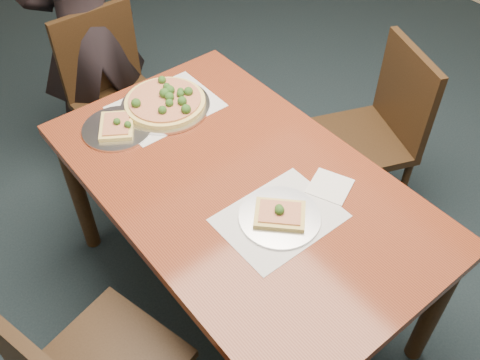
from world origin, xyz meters
TOP-DOWN VIEW (x-y plane):
  - ground at (0.00, 0.00)m, footprint 8.00×8.00m
  - dining_table at (-0.27, 0.05)m, footprint 0.90×1.50m
  - chair_far at (-0.23, 1.12)m, footprint 0.42×0.42m
  - chair_right at (0.59, 0.09)m, footprint 0.55×0.55m
  - diner at (-0.24, 1.31)m, footprint 0.61×0.44m
  - placemat_main at (-0.24, 0.58)m, footprint 0.42×0.32m
  - placemat_near at (-0.28, -0.18)m, footprint 0.40×0.30m
  - pizza_pan at (-0.24, 0.58)m, footprint 0.37×0.37m
  - slice_plate_near at (-0.28, -0.18)m, footprint 0.28×0.28m
  - slice_plate_far at (-0.47, 0.58)m, footprint 0.28×0.28m
  - napkin at (-0.04, -0.18)m, footprint 0.18×0.18m

SIDE VIEW (x-z plane):
  - ground at x=0.00m, z-range 0.00..0.00m
  - chair_far at x=-0.23m, z-range 0.06..0.97m
  - chair_right at x=0.59m, z-range 0.06..0.97m
  - dining_table at x=-0.27m, z-range 0.28..1.03m
  - placemat_main at x=-0.24m, z-range 0.75..0.75m
  - placemat_near at x=-0.28m, z-range 0.75..0.75m
  - napkin at x=-0.04m, z-range 0.75..0.76m
  - slice_plate_far at x=-0.47m, z-range 0.73..0.79m
  - slice_plate_near at x=-0.28m, z-range 0.73..0.79m
  - pizza_pan at x=-0.24m, z-range 0.74..0.81m
  - diner at x=-0.24m, z-range 0.00..1.55m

